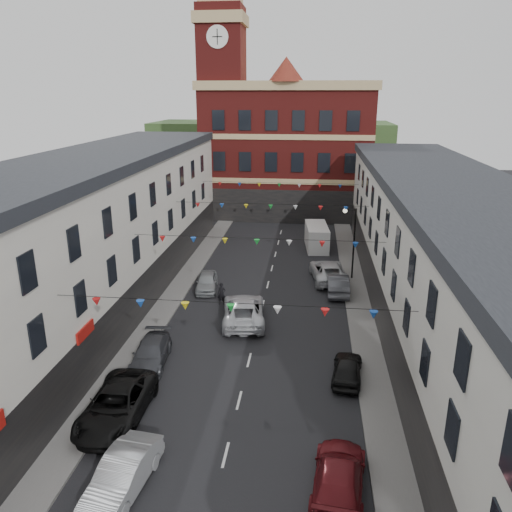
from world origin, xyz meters
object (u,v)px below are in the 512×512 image
at_px(car_left_b, 123,474).
at_px(car_right_d, 347,369).
at_px(street_lamp, 351,234).
at_px(car_right_c, 339,477).
at_px(white_van, 317,237).
at_px(car_left_c, 117,405).
at_px(moving_car, 244,310).
at_px(car_left_e, 207,282).
at_px(car_left_d, 151,353).
at_px(pedestrian, 222,294).
at_px(car_right_e, 338,284).
at_px(car_right_f, 329,271).

xyz_separation_m(car_left_b, car_right_d, (9.10, 8.99, -0.09)).
xyz_separation_m(street_lamp, car_right_c, (-1.86, -23.54, -3.20)).
bearing_deg(white_van, car_left_c, -113.23).
relative_size(car_right_c, moving_car, 0.82).
relative_size(car_left_e, car_right_d, 1.05).
distance_m(car_left_b, car_right_d, 12.79).
distance_m(car_left_e, car_right_d, 15.56).
distance_m(car_left_d, moving_car, 7.56).
distance_m(car_left_e, pedestrian, 3.14).
xyz_separation_m(car_right_c, white_van, (-0.79, 32.08, 0.46)).
height_order(white_van, pedestrian, white_van).
distance_m(street_lamp, car_right_e, 4.51).
height_order(street_lamp, car_left_e, street_lamp).
xyz_separation_m(car_right_f, pedestrian, (-7.86, -5.86, 0.03)).
bearing_deg(car_right_f, moving_car, 47.64).
xyz_separation_m(car_left_b, car_left_d, (-1.90, 9.40, -0.08)).
height_order(street_lamp, car_left_d, street_lamp).
bearing_deg(car_left_e, moving_car, -62.89).
xyz_separation_m(car_right_c, moving_car, (-5.70, 14.62, 0.12)).
distance_m(car_left_d, pedestrian, 9.07).
bearing_deg(car_right_d, car_right_e, -83.61).
distance_m(street_lamp, car_right_f, 3.57).
bearing_deg(car_left_d, street_lamp, 45.99).
distance_m(car_left_e, car_right_e, 10.17).
xyz_separation_m(car_right_d, white_van, (-1.61, 23.95, 0.51)).
height_order(car_left_e, car_right_c, car_right_c).
bearing_deg(car_left_b, car_right_c, 12.96).
bearing_deg(car_left_c, pedestrian, 79.40).
bearing_deg(pedestrian, car_left_d, -104.68).
bearing_deg(moving_car, white_van, -113.40).
height_order(car_left_c, car_right_c, car_left_c).
relative_size(car_left_b, car_left_d, 0.99).
bearing_deg(white_van, car_left_e, -130.21).
height_order(car_right_d, car_right_e, car_right_e).
relative_size(car_right_d, moving_car, 0.64).
bearing_deg(car_right_e, car_left_b, 66.46).
xyz_separation_m(car_left_b, car_left_e, (-1.06, 20.78, -0.06)).
height_order(car_left_e, car_right_e, car_right_e).
bearing_deg(car_right_c, car_left_c, -12.25).
relative_size(car_left_b, car_right_e, 0.98).
height_order(car_left_b, moving_car, moving_car).
bearing_deg(car_left_c, car_left_e, 86.71).
relative_size(car_right_f, pedestrian, 3.45).
relative_size(car_right_d, pedestrian, 2.30).
relative_size(street_lamp, car_left_c, 1.06).
height_order(moving_car, white_van, white_van).
bearing_deg(car_left_e, car_right_d, -56.67).
xyz_separation_m(car_right_c, pedestrian, (-7.69, 17.26, 0.13)).
bearing_deg(car_right_d, white_van, -79.77).
xyz_separation_m(car_left_d, car_left_e, (0.84, 11.38, 0.02)).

